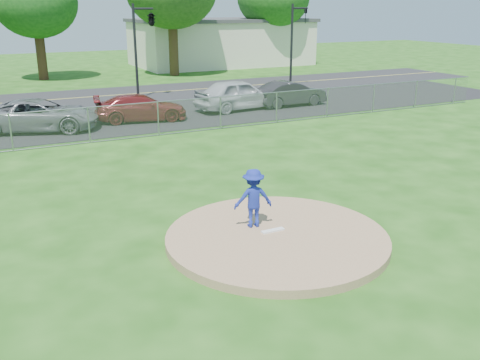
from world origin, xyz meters
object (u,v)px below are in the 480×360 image
Objects in this scene: traffic_signal_right at (295,38)px; parked_car_darkred at (141,108)px; pitcher at (253,198)px; parked_car_charcoal at (290,93)px; parked_car_gray at (40,115)px; commercial_building at (221,42)px; parked_car_pearl at (238,94)px; traffic_signal_center at (150,21)px.

traffic_signal_right is 1.25× the size of parked_car_darkred.
parked_car_charcoal is (10.36, 15.00, -0.24)m from pitcher.
commercial_building is at bearing -21.23° from parked_car_gray.
pitcher is at bearing -124.29° from traffic_signal_right.
commercial_building is 3.34× the size of parked_car_pearl.
parked_car_gray is at bearing 87.34° from parked_car_pearl.
pitcher is at bearing -113.58° from commercial_building.
parked_car_darkred is (4.76, 0.08, -0.07)m from parked_car_gray.
commercial_building is 11.01× the size of pitcher.
parked_car_pearl reaches higher than parked_car_charcoal.
commercial_building is 3.90× the size of parked_car_charcoal.
parked_car_gray is 1.06× the size of parked_car_pearl.
traffic_signal_center is at bearing -126.94° from commercial_building.
parked_car_pearl is 3.20m from parked_car_charcoal.
parked_car_charcoal is at bearing -68.84° from parked_car_gray.
parked_car_darkred is at bearing -153.15° from traffic_signal_right.
traffic_signal_right is 9.84m from parked_car_pearl.
parked_car_darkred is 1.07× the size of parked_car_charcoal.
commercial_building reaches higher than parked_car_darkred.
parked_car_pearl is at bearing -67.08° from parked_car_gray.
parked_car_darkred is at bearing 89.38° from parked_car_pearl.
traffic_signal_center is 10.76m from parked_car_gray.
pitcher is at bearing -174.98° from parked_car_darkred.
parked_car_charcoal is at bearing -104.87° from commercial_building.
pitcher is 18.24m from parked_car_charcoal.
traffic_signal_right is 14.83m from parked_car_darkred.
traffic_signal_center is 1.14× the size of parked_car_pearl.
traffic_signal_right is 1.08× the size of parked_car_gray.
pitcher is (-16.28, -37.28, -1.22)m from commercial_building.
traffic_signal_right is 25.87m from pitcher.
parked_car_charcoal is at bearing -123.47° from traffic_signal_right.
parked_car_pearl is 1.17× the size of parked_car_charcoal.
parked_car_pearl is (7.17, 15.24, -0.10)m from pitcher.
pitcher is (-4.25, -21.28, -3.67)m from traffic_signal_center.
commercial_building is 2.93× the size of traffic_signal_right.
parked_car_gray is 1.23× the size of parked_car_charcoal.
traffic_signal_right is 1.33× the size of parked_car_charcoal.
traffic_signal_center is 22.01m from pitcher.
traffic_signal_right reaches higher than parked_car_charcoal.
parked_car_pearl is (-7.34, -6.05, -2.52)m from traffic_signal_right.
traffic_signal_right is at bearing -111.63° from pitcher.
pitcher reaches higher than parked_car_pearl.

